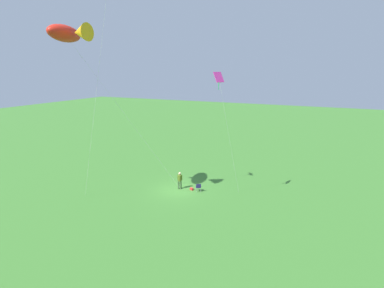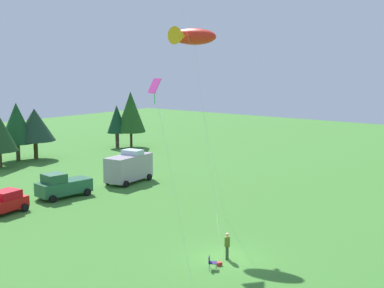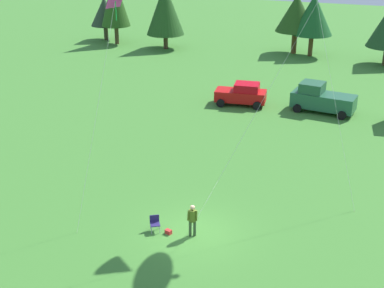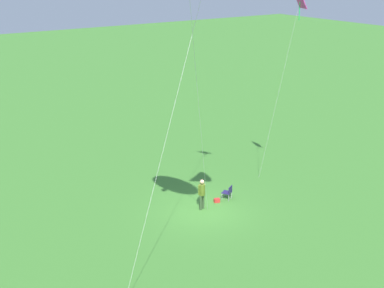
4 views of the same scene
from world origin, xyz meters
The scene contains 10 objects.
ground_plane centered at (0.00, 0.00, 0.00)m, with size 160.00×160.00×0.00m, color #3D7B2D.
person_kite_flyer centered at (-0.04, -0.30, 1.02)m, with size 0.51×0.43×1.74m.
folding_chair centered at (-2.00, -0.48, 0.49)m, with size 0.66×0.66×0.82m.
backpack_on_grass centered at (-1.24, -0.53, 0.11)m, with size 0.32×0.22×0.22m, color red.
car_red_sedan centered at (-2.89, 19.95, 0.95)m, with size 4.38×2.62×1.89m.
truck_green_flatbed centered at (3.58, 20.47, 1.10)m, with size 5.23×2.96×2.34m.
van_motorhome_grey centered at (11.81, 20.02, 1.64)m, with size 5.60×3.06×3.34m.
kite_large_fish centered at (5.47, 6.97, 14.27)m, with size 7.36×9.07×14.95m.
kite_diamond_blue centered at (2.78, 5.69, 16.43)m, with size 5.37×1.31×17.69m.
kite_diamond_rainbow centered at (-4.66, 1.49, 10.67)m, with size 1.39×4.11×11.45m.
Camera 2 is at (-26.89, -18.41, 12.35)m, focal length 50.00 mm.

